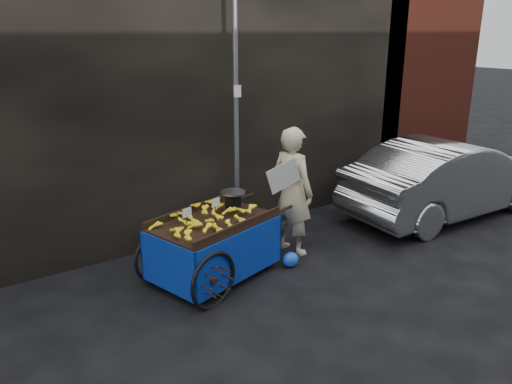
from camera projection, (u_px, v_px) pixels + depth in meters
ground at (268, 270)px, 7.17m from camera, size 80.00×80.00×0.00m
building_wall at (200, 77)px, 8.64m from camera, size 13.50×2.00×5.00m
street_pole at (236, 117)px, 7.72m from camera, size 0.12×0.10×4.00m
banana_cart at (210, 228)px, 6.71m from camera, size 2.43×1.54×1.22m
vendor at (292, 191)px, 7.48m from camera, size 0.92×0.80×1.96m
plastic_bag at (291, 260)px, 7.24m from camera, size 0.25×0.20×0.22m
parked_car at (449, 178)px, 9.15m from camera, size 4.34×1.71×1.41m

